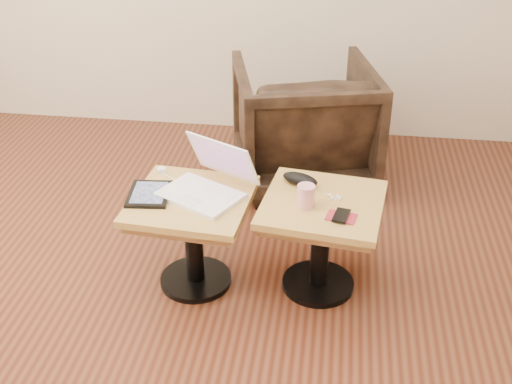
# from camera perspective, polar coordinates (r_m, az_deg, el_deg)

# --- Properties ---
(room_shell) EXTENTS (4.52, 4.52, 2.71)m
(room_shell) POSITION_cam_1_polar(r_m,az_deg,el_deg) (2.08, -15.02, 14.21)
(room_shell) COLOR #3F1C10
(room_shell) RESTS_ON ground
(side_table_left) EXTENTS (0.55, 0.55, 0.46)m
(side_table_left) POSITION_cam_1_polar(r_m,az_deg,el_deg) (2.86, -5.67, -2.47)
(side_table_left) COLOR black
(side_table_left) RESTS_ON ground
(side_table_right) EXTENTS (0.57, 0.57, 0.46)m
(side_table_right) POSITION_cam_1_polar(r_m,az_deg,el_deg) (2.84, 5.85, -2.81)
(side_table_right) COLOR black
(side_table_right) RESTS_ON ground
(laptop) EXTENTS (0.46, 0.45, 0.23)m
(laptop) POSITION_cam_1_polar(r_m,az_deg,el_deg) (2.81, -4.32, 0.80)
(laptop) COLOR white
(laptop) RESTS_ON side_table_left
(tablet) EXTENTS (0.20, 0.24, 0.02)m
(tablet) POSITION_cam_1_polar(r_m,az_deg,el_deg) (2.84, -9.47, -0.16)
(tablet) COLOR black
(tablet) RESTS_ON side_table_left
(charging_adapter) EXTENTS (0.05, 0.05, 0.02)m
(charging_adapter) POSITION_cam_1_polar(r_m,az_deg,el_deg) (3.02, -8.42, 1.93)
(charging_adapter) COLOR white
(charging_adapter) RESTS_ON side_table_left
(glasses_case) EXTENTS (0.18, 0.13, 0.05)m
(glasses_case) POSITION_cam_1_polar(r_m,az_deg,el_deg) (2.88, 3.94, 1.15)
(glasses_case) COLOR black
(glasses_case) RESTS_ON side_table_right
(striped_cup) EXTENTS (0.09, 0.09, 0.10)m
(striped_cup) POSITION_cam_1_polar(r_m,az_deg,el_deg) (2.71, 4.46, -0.35)
(striped_cup) COLOR #D13B50
(striped_cup) RESTS_ON side_table_right
(earbuds_tangle) EXTENTS (0.07, 0.05, 0.01)m
(earbuds_tangle) POSITION_cam_1_polar(r_m,az_deg,el_deg) (2.80, 7.01, -0.42)
(earbuds_tangle) COLOR white
(earbuds_tangle) RESTS_ON side_table_right
(phone_on_sleeve) EXTENTS (0.14, 0.12, 0.01)m
(phone_on_sleeve) POSITION_cam_1_polar(r_m,az_deg,el_deg) (2.67, 7.59, -2.15)
(phone_on_sleeve) COLOR maroon
(phone_on_sleeve) RESTS_ON side_table_right
(armchair) EXTENTS (0.93, 0.95, 0.72)m
(armchair) POSITION_cam_1_polar(r_m,az_deg,el_deg) (3.74, 4.26, 6.07)
(armchair) COLOR black
(armchair) RESTS_ON ground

